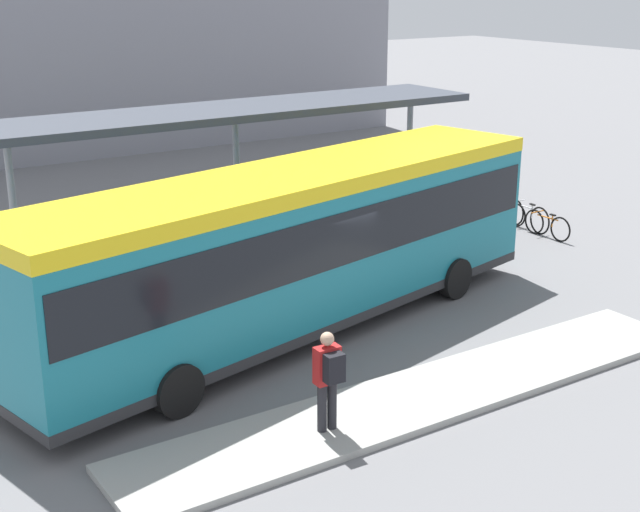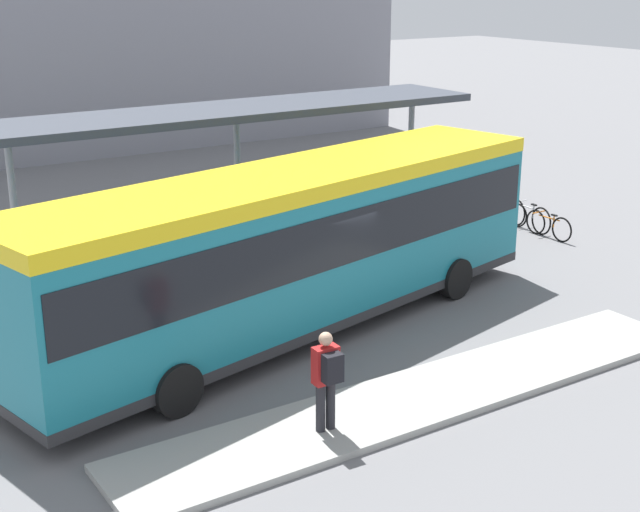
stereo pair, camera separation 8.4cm
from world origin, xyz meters
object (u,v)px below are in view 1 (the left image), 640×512
object	(u,v)px
pedestrian_waiting	(329,376)
bicycle_orange	(547,225)
city_bus	(294,240)
bicycle_green	(503,211)
potted_planter_near_shelter	(172,283)
bicycle_blue	(481,205)
bicycle_white	(527,216)

from	to	relation	value
pedestrian_waiting	bicycle_orange	world-z (taller)	pedestrian_waiting
city_bus	bicycle_green	size ratio (longest dim) A/B	7.76
pedestrian_waiting	potted_planter_near_shelter	size ratio (longest dim) A/B	1.22
pedestrian_waiting	bicycle_green	xyz separation A→B (m)	(10.88, 7.39, -0.69)
pedestrian_waiting	bicycle_orange	distance (m)	12.28
city_bus	bicycle_orange	xyz separation A→B (m)	(9.06, 1.81, -1.55)
city_bus	bicycle_blue	distance (m)	10.16
bicycle_white	bicycle_green	distance (m)	0.85
bicycle_orange	pedestrian_waiting	bearing A→B (deg)	116.44
city_bus	bicycle_blue	xyz separation A→B (m)	(9.04, 4.36, -1.56)
bicycle_orange	bicycle_blue	bearing A→B (deg)	-0.80
pedestrian_waiting	potted_planter_near_shelter	distance (m)	6.08
bicycle_white	bicycle_green	size ratio (longest dim) A/B	1.13
city_bus	bicycle_green	world-z (taller)	city_bus
pedestrian_waiting	bicycle_blue	world-z (taller)	pedestrian_waiting
pedestrian_waiting	potted_planter_near_shelter	bearing A→B (deg)	0.73
bicycle_orange	bicycle_blue	xyz separation A→B (m)	(-0.02, 2.55, -0.01)
bicycle_orange	bicycle_white	distance (m)	0.86
pedestrian_waiting	bicycle_white	world-z (taller)	pedestrian_waiting
bicycle_orange	bicycle_green	bearing A→B (deg)	-2.02
bicycle_white	city_bus	bearing A→B (deg)	111.30
bicycle_white	pedestrian_waiting	bearing A→B (deg)	125.94
bicycle_orange	bicycle_blue	world-z (taller)	bicycle_orange
pedestrian_waiting	bicycle_orange	size ratio (longest dim) A/B	1.01
potted_planter_near_shelter	bicycle_orange	bearing A→B (deg)	-2.00
bicycle_orange	bicycle_white	bearing A→B (deg)	-8.82
bicycle_white	potted_planter_near_shelter	bearing A→B (deg)	97.64
bicycle_blue	potted_planter_near_shelter	bearing A→B (deg)	-76.14
bicycle_orange	potted_planter_near_shelter	distance (m)	10.70
bicycle_orange	bicycle_green	xyz separation A→B (m)	(0.02, 1.70, 0.00)
bicycle_blue	potted_planter_near_shelter	xyz separation A→B (m)	(-10.67, -2.17, 0.35)
city_bus	bicycle_white	size ratio (longest dim) A/B	6.86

